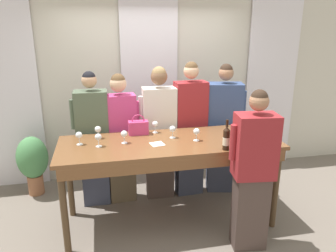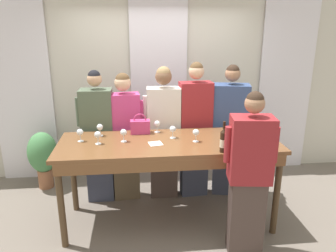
% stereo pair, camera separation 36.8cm
% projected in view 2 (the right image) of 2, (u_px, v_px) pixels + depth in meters
% --- Properties ---
extents(ground_plane, '(18.00, 18.00, 0.00)m').
position_uv_depth(ground_plane, '(169.00, 220.00, 3.95)').
color(ground_plane, '#70665B').
extents(wall_back, '(12.00, 0.06, 2.80)m').
position_uv_depth(wall_back, '(159.00, 84.00, 4.90)').
color(wall_back, beige).
rests_on(wall_back, ground_plane).
extents(curtain_panel_left, '(0.82, 0.03, 2.69)m').
position_uv_depth(curtain_panel_left, '(22.00, 91.00, 4.66)').
color(curtain_panel_left, white).
rests_on(curtain_panel_left, ground_plane).
extents(curtain_panel_center, '(0.82, 0.03, 2.69)m').
position_uv_depth(curtain_panel_center, '(159.00, 88.00, 4.86)').
color(curtain_panel_center, white).
rests_on(curtain_panel_center, ground_plane).
extents(curtain_panel_right, '(0.82, 0.03, 2.69)m').
position_uv_depth(curtain_panel_right, '(285.00, 86.00, 5.05)').
color(curtain_panel_right, white).
rests_on(curtain_panel_right, ground_plane).
extents(tasting_bar, '(2.45, 0.87, 1.01)m').
position_uv_depth(tasting_bar, '(169.00, 151.00, 3.65)').
color(tasting_bar, brown).
rests_on(tasting_bar, ground_plane).
extents(wine_bottle, '(0.07, 0.07, 0.32)m').
position_uv_depth(wine_bottle, '(223.00, 141.00, 3.31)').
color(wine_bottle, black).
rests_on(wine_bottle, tasting_bar).
extents(handbag, '(0.23, 0.12, 0.24)m').
position_uv_depth(handbag, '(140.00, 126.00, 3.89)').
color(handbag, '#C63870').
rests_on(handbag, tasting_bar).
extents(wine_glass_front_left, '(0.07, 0.07, 0.14)m').
position_uv_depth(wine_glass_front_left, '(124.00, 133.00, 3.60)').
color(wine_glass_front_left, white).
rests_on(wine_glass_front_left, tasting_bar).
extents(wine_glass_front_mid, '(0.07, 0.07, 0.14)m').
position_uv_depth(wine_glass_front_mid, '(256.00, 128.00, 3.76)').
color(wine_glass_front_mid, white).
rests_on(wine_glass_front_mid, tasting_bar).
extents(wine_glass_front_right, '(0.07, 0.07, 0.14)m').
position_uv_depth(wine_glass_front_right, '(98.00, 135.00, 3.53)').
color(wine_glass_front_right, white).
rests_on(wine_glass_front_right, tasting_bar).
extents(wine_glass_center_left, '(0.07, 0.07, 0.14)m').
position_uv_depth(wine_glass_center_left, '(100.00, 127.00, 3.79)').
color(wine_glass_center_left, white).
rests_on(wine_glass_center_left, tasting_bar).
extents(wine_glass_center_mid, '(0.07, 0.07, 0.14)m').
position_uv_depth(wine_glass_center_mid, '(196.00, 133.00, 3.60)').
color(wine_glass_center_mid, white).
rests_on(wine_glass_center_mid, tasting_bar).
extents(wine_glass_center_right, '(0.07, 0.07, 0.14)m').
position_uv_depth(wine_glass_center_right, '(252.00, 131.00, 3.67)').
color(wine_glass_center_right, white).
rests_on(wine_glass_center_right, tasting_bar).
extents(wine_glass_back_left, '(0.07, 0.07, 0.14)m').
position_uv_depth(wine_glass_back_left, '(157.00, 124.00, 3.92)').
color(wine_glass_back_left, white).
rests_on(wine_glass_back_left, tasting_bar).
extents(wine_glass_back_mid, '(0.07, 0.07, 0.14)m').
position_uv_depth(wine_glass_back_mid, '(80.00, 133.00, 3.61)').
color(wine_glass_back_mid, white).
rests_on(wine_glass_back_mid, tasting_bar).
extents(wine_glass_back_right, '(0.07, 0.07, 0.14)m').
position_uv_depth(wine_glass_back_right, '(173.00, 129.00, 3.72)').
color(wine_glass_back_right, white).
rests_on(wine_glass_back_right, tasting_bar).
extents(napkin, '(0.17, 0.17, 0.00)m').
position_uv_depth(napkin, '(156.00, 144.00, 3.57)').
color(napkin, white).
rests_on(napkin, tasting_bar).
extents(guest_olive_jacket, '(0.51, 0.27, 1.73)m').
position_uv_depth(guest_olive_jacket, '(98.00, 137.00, 4.19)').
color(guest_olive_jacket, '#383D51').
rests_on(guest_olive_jacket, ground_plane).
extents(guest_pink_top, '(0.51, 0.25, 1.69)m').
position_uv_depth(guest_pink_top, '(125.00, 136.00, 4.23)').
color(guest_pink_top, brown).
rests_on(guest_pink_top, ground_plane).
extents(guest_cream_sweater, '(0.54, 0.25, 1.77)m').
position_uv_depth(guest_cream_sweater, '(164.00, 132.00, 4.27)').
color(guest_cream_sweater, '#473833').
rests_on(guest_cream_sweater, ground_plane).
extents(guest_striped_shirt, '(0.53, 0.25, 1.81)m').
position_uv_depth(guest_striped_shirt, '(195.00, 130.00, 4.30)').
color(guest_striped_shirt, '#383D51').
rests_on(guest_striped_shirt, ground_plane).
extents(guest_navy_coat, '(0.57, 0.37, 1.78)m').
position_uv_depth(guest_navy_coat, '(229.00, 131.00, 4.36)').
color(guest_navy_coat, '#383D51').
rests_on(guest_navy_coat, ground_plane).
extents(host_pouring, '(0.52, 0.32, 1.69)m').
position_uv_depth(host_pouring, '(249.00, 176.00, 3.17)').
color(host_pouring, '#473833').
rests_on(host_pouring, ground_plane).
extents(potted_plant, '(0.41, 0.41, 0.83)m').
position_uv_depth(potted_plant, '(43.00, 155.00, 4.61)').
color(potted_plant, '#935B3D').
rests_on(potted_plant, ground_plane).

